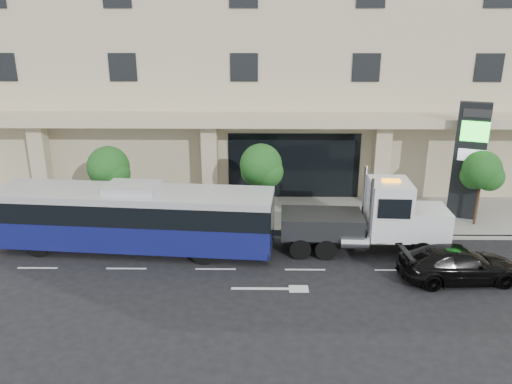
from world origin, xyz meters
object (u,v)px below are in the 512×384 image
at_px(tow_truck, 371,220).
at_px(black_sedan, 459,264).
at_px(city_bus, 135,217).
at_px(signage_pylon, 469,161).

relative_size(tow_truck, black_sedan, 1.72).
height_order(tow_truck, black_sedan, tow_truck).
distance_m(city_bus, tow_truck, 11.19).
bearing_deg(city_bus, signage_pylon, 18.53).
bearing_deg(black_sedan, city_bus, 74.43).
relative_size(black_sedan, signage_pylon, 0.80).
height_order(city_bus, black_sedan, city_bus).
xyz_separation_m(black_sedan, signage_pylon, (2.76, 6.99, 2.65)).
relative_size(city_bus, tow_truck, 1.52).
bearing_deg(city_bus, tow_truck, 4.52).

